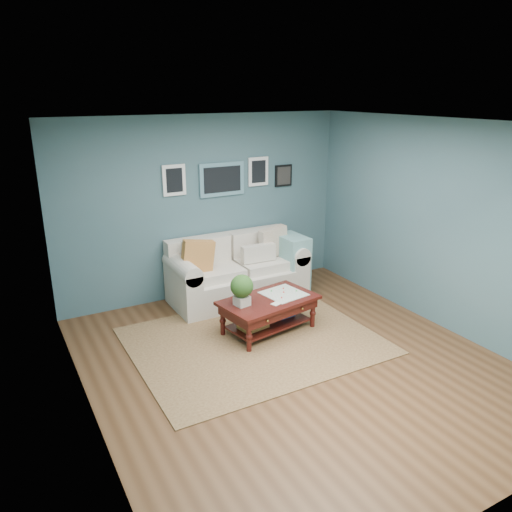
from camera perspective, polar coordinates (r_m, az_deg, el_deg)
room_shell at (r=5.44m, az=4.50°, el=0.66°), size 5.00×5.02×2.70m
area_rug at (r=6.39m, az=-0.25°, el=-9.65°), size 2.97×2.38×0.01m
loveseat at (r=7.53m, az=-1.62°, el=-1.65°), size 2.06×0.93×1.06m
coffee_table at (r=6.45m, az=0.95°, el=-5.67°), size 1.33×0.91×0.86m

